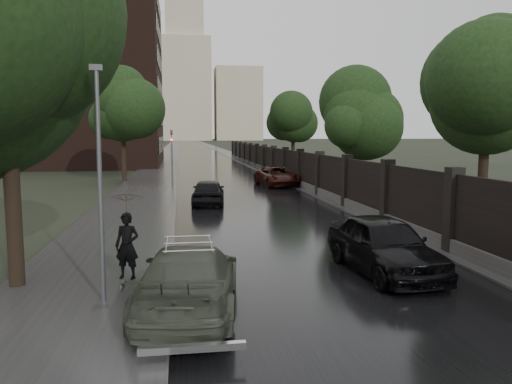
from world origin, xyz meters
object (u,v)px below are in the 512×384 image
object	(u,v)px
tree_left_far	(123,114)
tree_right_c	(293,122)
car_right_far	(277,176)
traffic_light	(172,154)
tree_right_a	(487,100)
pedestrian_umbrella	(126,210)
car_right_near	(384,245)
hatchback_left	(208,192)
volga_sedan	(189,279)
lamp_post	(100,184)
tree_right_b	(356,115)
tree_left_near	(2,11)

from	to	relation	value
tree_left_far	tree_right_c	world-z (taller)	tree_left_far
car_right_far	traffic_light	bearing A→B (deg)	-179.47
traffic_light	tree_right_c	bearing A→B (deg)	51.82
tree_right_a	tree_right_c	size ratio (longest dim) A/B	1.00
pedestrian_umbrella	car_right_near	bearing A→B (deg)	17.49
hatchback_left	car_right_far	xyz separation A→B (m)	(5.44, 8.99, 0.00)
tree_right_c	volga_sedan	distance (m)	40.71
pedestrian_umbrella	lamp_post	bearing A→B (deg)	-83.84
tree_right_a	car_right_near	size ratio (longest dim) A/B	1.54
traffic_light	hatchback_left	size ratio (longest dim) A/B	0.98
tree_right_c	pedestrian_umbrella	distance (m)	39.03
lamp_post	pedestrian_umbrella	size ratio (longest dim) A/B	1.98
tree_right_b	lamp_post	size ratio (longest dim) A/B	1.37
volga_sedan	pedestrian_umbrella	xyz separation A→B (m)	(-1.47, 2.12, 1.17)
tree_left_near	pedestrian_umbrella	distance (m)	5.20
tree_right_a	tree_right_b	bearing A→B (deg)	90.00
lamp_post	tree_left_near	bearing A→B (deg)	145.71
tree_left_far	tree_right_b	xyz separation A→B (m)	(15.50, -8.00, -0.29)
tree_right_c	car_right_near	xyz separation A→B (m)	(-5.90, -36.81, -4.17)
tree_right_b	volga_sedan	bearing A→B (deg)	-117.93
tree_right_b	lamp_post	bearing A→B (deg)	-122.18
car_right_far	hatchback_left	bearing A→B (deg)	-128.13
tree_left_near	tree_left_far	xyz separation A→B (m)	(-0.40, 27.00, -1.18)
tree_right_c	pedestrian_umbrella	bearing A→B (deg)	-108.84
tree_right_b	tree_right_c	size ratio (longest dim) A/B	1.00
tree_right_b	tree_right_c	world-z (taller)	same
lamp_post	tree_left_far	bearing A→B (deg)	95.21
tree_right_b	car_right_near	size ratio (longest dim) A/B	1.54
hatchback_left	car_right_far	distance (m)	10.51
car_right_far	volga_sedan	bearing A→B (deg)	-112.08
tree_right_b	hatchback_left	bearing A→B (deg)	-152.89
tree_left_near	tree_right_b	xyz separation A→B (m)	(15.10, 19.00, -1.47)
traffic_light	hatchback_left	xyz separation A→B (m)	(1.99, -8.01, -1.70)
tree_left_near	car_right_near	size ratio (longest dim) A/B	2.01
tree_left_near	pedestrian_umbrella	world-z (taller)	tree_left_near
tree_left_near	tree_left_far	bearing A→B (deg)	90.85
car_right_near	car_right_far	size ratio (longest dim) A/B	0.91
tree_left_near	tree_left_far	distance (m)	27.03
tree_right_b	pedestrian_umbrella	xyz separation A→B (m)	(-12.57, -18.83, -3.07)
volga_sedan	car_right_far	world-z (taller)	volga_sedan
tree_left_far	tree_right_a	size ratio (longest dim) A/B	1.05
tree_right_b	volga_sedan	xyz separation A→B (m)	(-11.10, -20.94, -4.24)
tree_right_b	traffic_light	distance (m)	12.44
tree_right_a	lamp_post	world-z (taller)	tree_right_a
tree_left_far	lamp_post	world-z (taller)	tree_left_far
volga_sedan	traffic_light	bearing A→B (deg)	-81.34
traffic_light	car_right_far	xyz separation A→B (m)	(7.43, 0.98, -1.70)
car_right_near	car_right_far	world-z (taller)	car_right_near
tree_left_far	hatchback_left	distance (m)	14.92
tree_right_b	tree_right_a	bearing A→B (deg)	-90.00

